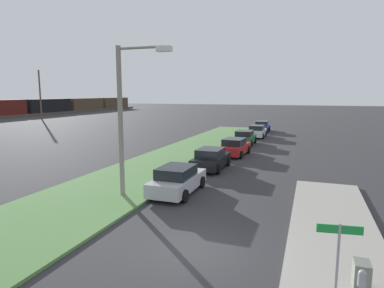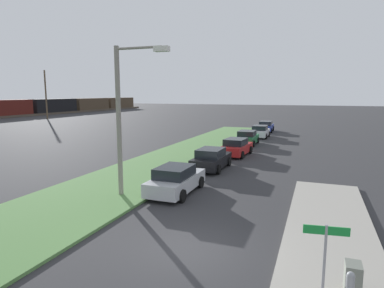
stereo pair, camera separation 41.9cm
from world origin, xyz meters
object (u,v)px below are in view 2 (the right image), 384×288
Objects in this scene: parked_car_white at (260,132)px; street_sign at (324,266)px; parked_car_red at (236,147)px; streetlight at (125,111)px; parked_car_blue at (266,126)px; parked_car_silver at (176,180)px; parked_car_black at (211,159)px; parked_car_green at (247,138)px; parking_meter at (350,288)px; distant_utility_pole at (46,95)px; utility_box at (353,280)px.

street_sign reaches higher than parked_car_white.
streetlight is (-13.23, 2.51, 3.67)m from parked_car_red.
parked_car_white is 0.99× the size of parked_car_blue.
parked_car_silver and parked_car_black have the same top height.
parked_car_green is at bearing 177.77° from parked_car_blue.
parked_car_green is at bearing 176.41° from parked_car_white.
parked_car_blue is at bearing -3.86° from streetlight.
parked_car_green is 27.21m from parking_meter.
parked_car_red is at bearing 18.17° from street_sign.
parked_car_blue is at bearing -98.43° from distant_utility_pole.
streetlight is (5.11, 9.96, 3.94)m from utility_box.
parked_car_black is at bearing 28.43° from parking_meter.
utility_box is (-24.67, -7.80, -0.27)m from parked_car_green.
utility_box is 69.67m from distant_utility_pole.
parked_car_white is at bearing 3.46° from parked_car_red.
parked_car_silver is 0.57× the size of streetlight.
parked_car_silver is 10.32m from utility_box.
street_sign reaches higher than parking_meter.
parked_car_red and parked_car_white have the same top height.
distant_utility_pole is (6.80, 45.87, 4.28)m from parked_car_blue.
parked_car_green is 0.99× the size of parked_car_blue.
parked_car_green is 50.02m from distant_utility_pole.
streetlight reaches higher than parked_car_blue.
parked_car_black is (6.05, -0.05, 0.00)m from parked_car_silver.
parked_car_silver is at bearing 179.02° from parked_car_green.
parked_car_black is at bearing 31.84° from utility_box.
streetlight reaches higher than parked_car_green.
parked_car_green is 0.58× the size of streetlight.
streetlight is (-19.57, 2.16, 3.67)m from parked_car_green.
parked_car_silver is 6.05m from parked_car_black.
parked_car_green is 4.80× the size of utility_box.
utility_box is at bearing -167.10° from parked_car_white.
street_sign is (-39.40, -7.00, 0.99)m from parked_car_blue.
parked_car_red is at bearing -4.04° from parked_car_black.
street_sign is at bearing -165.87° from parked_car_green.
parked_car_blue is 1.68× the size of street_sign.
parked_car_green is 6.20m from parked_car_white.
parked_car_black reaches higher than parking_meter.
parked_car_silver is 24.25m from parked_car_white.
street_sign reaches higher than parked_car_silver.
parking_meter is at bearing 171.47° from utility_box.
utility_box is at bearing -148.02° from parked_car_black.
parked_car_silver is at bearing -178.95° from parked_car_red.
street_sign reaches higher than parked_car_green.
parking_meter is 70.40m from distant_utility_pole.
distant_utility_pole is (31.54, 45.78, 4.28)m from parked_car_black.
streetlight is at bearing 56.03° from parking_meter.
utility_box is (1.46, -0.22, -0.60)m from parking_meter.
parked_car_white is 33.54m from street_sign.
distant_utility_pole reaches higher than parked_car_silver.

